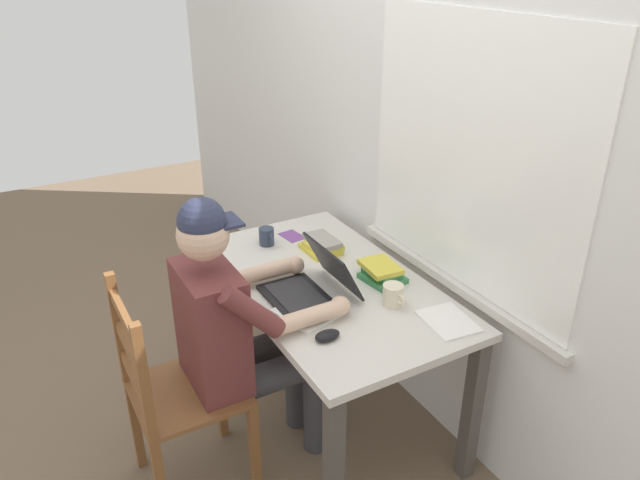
# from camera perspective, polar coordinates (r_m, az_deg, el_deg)

# --- Properties ---
(ground_plane) EXTENTS (8.00, 8.00, 0.00)m
(ground_plane) POSITION_cam_1_polar(r_m,az_deg,el_deg) (3.05, 0.64, -16.00)
(ground_plane) COLOR brown
(back_wall) EXTENTS (6.00, 0.08, 2.60)m
(back_wall) POSITION_cam_1_polar(r_m,az_deg,el_deg) (2.62, 9.62, 9.26)
(back_wall) COLOR silver
(back_wall) RESTS_ON ground
(desk) EXTENTS (1.33, 0.75, 0.74)m
(desk) POSITION_cam_1_polar(r_m,az_deg,el_deg) (2.66, 0.70, -5.78)
(desk) COLOR beige
(desk) RESTS_ON ground
(seated_person) EXTENTS (0.50, 0.60, 1.26)m
(seated_person) POSITION_cam_1_polar(r_m,az_deg,el_deg) (2.41, -7.77, -8.08)
(seated_person) COLOR brown
(seated_person) RESTS_ON ground
(wooden_chair) EXTENTS (0.42, 0.42, 0.96)m
(wooden_chair) POSITION_cam_1_polar(r_m,az_deg,el_deg) (2.48, -13.64, -14.02)
(wooden_chair) COLOR brown
(wooden_chair) RESTS_ON ground
(laptop) EXTENTS (0.33, 0.33, 0.21)m
(laptop) POSITION_cam_1_polar(r_m,az_deg,el_deg) (2.48, -0.78, -4.28)
(laptop) COLOR black
(laptop) RESTS_ON desk
(computer_mouse) EXTENTS (0.06, 0.10, 0.03)m
(computer_mouse) POSITION_cam_1_polar(r_m,az_deg,el_deg) (2.24, 0.70, -9.03)
(computer_mouse) COLOR black
(computer_mouse) RESTS_ON desk
(coffee_mug_white) EXTENTS (0.12, 0.08, 0.09)m
(coffee_mug_white) POSITION_cam_1_polar(r_m,az_deg,el_deg) (2.44, 6.95, -5.20)
(coffee_mug_white) COLOR beige
(coffee_mug_white) RESTS_ON desk
(coffee_mug_dark) EXTENTS (0.11, 0.07, 0.09)m
(coffee_mug_dark) POSITION_cam_1_polar(r_m,az_deg,el_deg) (2.92, -5.06, 0.33)
(coffee_mug_dark) COLOR #2D384C
(coffee_mug_dark) RESTS_ON desk
(book_stack_main) EXTENTS (0.20, 0.16, 0.07)m
(book_stack_main) POSITION_cam_1_polar(r_m,az_deg,el_deg) (2.84, 0.19, -0.51)
(book_stack_main) COLOR gold
(book_stack_main) RESTS_ON desk
(book_stack_side) EXTENTS (0.21, 0.17, 0.07)m
(book_stack_side) POSITION_cam_1_polar(r_m,az_deg,el_deg) (2.62, 5.86, -3.10)
(book_stack_side) COLOR #38844C
(book_stack_side) RESTS_ON desk
(paper_pile_near_laptop) EXTENTS (0.26, 0.24, 0.01)m
(paper_pile_near_laptop) POSITION_cam_1_polar(r_m,az_deg,el_deg) (2.38, -1.31, -6.92)
(paper_pile_near_laptop) COLOR white
(paper_pile_near_laptop) RESTS_ON desk
(paper_pile_back_corner) EXTENTS (0.24, 0.20, 0.01)m
(paper_pile_back_corner) POSITION_cam_1_polar(r_m,az_deg,el_deg) (2.39, 12.03, -7.54)
(paper_pile_back_corner) COLOR white
(paper_pile_back_corner) RESTS_ON desk
(landscape_photo_print) EXTENTS (0.14, 0.11, 0.00)m
(landscape_photo_print) POSITION_cam_1_polar(r_m,az_deg,el_deg) (3.01, -2.66, 0.38)
(landscape_photo_print) COLOR #7A4293
(landscape_photo_print) RESTS_ON desk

